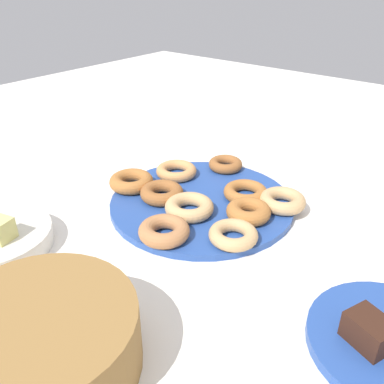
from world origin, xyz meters
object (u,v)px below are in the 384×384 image
at_px(donut_9, 282,201).
at_px(brownie_far, 369,331).
at_px(donut_1, 176,171).
at_px(donut_7, 131,181).
at_px(melon_chunk_left, 0,230).
at_px(donut_plate, 202,202).
at_px(donut_4, 189,207).
at_px(donut_8, 233,235).
at_px(donut_5, 164,231).
at_px(donut_0, 162,193).
at_px(donut_2, 225,164).
at_px(basket, 41,342).
at_px(donut_3, 245,192).
at_px(donut_6, 247,213).

relative_size(donut_9, brownie_far, 1.60).
height_order(donut_9, brownie_far, brownie_far).
bearing_deg(donut_1, donut_9, -173.89).
height_order(donut_7, melon_chunk_left, melon_chunk_left).
xyz_separation_m(donut_plate, melon_chunk_left, (0.15, 0.33, 0.04)).
xyz_separation_m(donut_4, donut_8, (-0.11, 0.02, -0.00)).
bearing_deg(donut_5, donut_0, -45.61).
xyz_separation_m(donut_0, donut_4, (-0.08, 0.01, 0.00)).
distance_m(donut_2, donut_5, 0.30).
bearing_deg(donut_5, donut_9, -115.88).
distance_m(donut_2, donut_8, 0.28).
xyz_separation_m(donut_2, donut_9, (-0.18, 0.07, 0.00)).
bearing_deg(brownie_far, donut_0, -13.59).
relative_size(donut_7, basket, 0.40).
distance_m(donut_0, donut_4, 0.08).
distance_m(donut_4, donut_9, 0.18).
xyz_separation_m(donut_3, brownie_far, (-0.31, 0.21, 0.01)).
bearing_deg(donut_6, basket, 87.32).
bearing_deg(brownie_far, donut_7, -11.04).
xyz_separation_m(donut_2, melon_chunk_left, (0.11, 0.47, 0.03)).
bearing_deg(donut_plate, donut_2, -72.79).
bearing_deg(donut_2, donut_5, 104.68).
xyz_separation_m(donut_0, donut_5, (-0.09, 0.10, 0.00)).
relative_size(donut_plate, donut_6, 4.42).
height_order(brownie_far, melon_chunk_left, melon_chunk_left).
distance_m(donut_7, donut_9, 0.31).
height_order(donut_4, basket, basket).
xyz_separation_m(donut_9, melon_chunk_left, (0.29, 0.40, 0.02)).
bearing_deg(donut_3, donut_7, 28.64).
bearing_deg(donut_5, donut_7, -27.52).
distance_m(donut_3, basket, 0.48).
xyz_separation_m(donut_4, donut_9, (-0.12, -0.13, -0.00)).
distance_m(donut_1, donut_8, 0.27).
height_order(donut_6, donut_9, donut_6).
distance_m(donut_6, donut_8, 0.07).
bearing_deg(donut_7, donut_9, -155.83).
height_order(donut_7, donut_9, donut_7).
relative_size(donut_plate, basket, 1.57).
distance_m(donut_plate, donut_3, 0.09).
bearing_deg(donut_5, donut_plate, -77.99).
bearing_deg(donut_9, donut_plate, 29.18).
height_order(donut_plate, basket, basket).
height_order(donut_2, donut_5, donut_5).
bearing_deg(melon_chunk_left, basket, 160.70).
distance_m(brownie_far, basket, 0.39).
height_order(donut_1, donut_8, same).
bearing_deg(donut_4, donut_6, -152.15).
distance_m(donut_3, brownie_far, 0.38).
bearing_deg(donut_0, donut_5, 134.39).
distance_m(donut_0, melon_chunk_left, 0.30).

